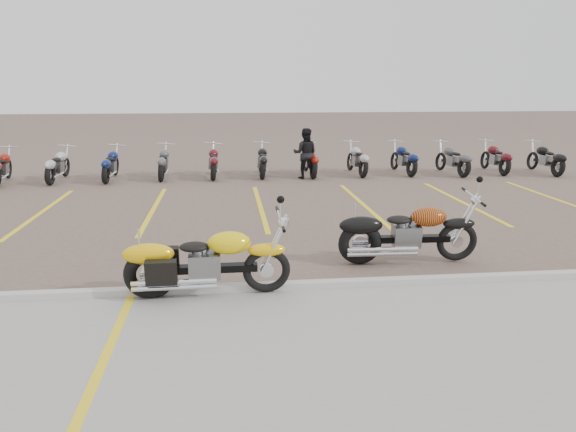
% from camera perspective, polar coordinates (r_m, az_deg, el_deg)
% --- Properties ---
extents(ground, '(100.00, 100.00, 0.00)m').
position_cam_1_polar(ground, '(10.61, -1.48, -3.66)').
color(ground, brown).
rests_on(ground, ground).
extents(concrete_apron, '(60.00, 5.00, 0.01)m').
position_cam_1_polar(concrete_apron, '(6.47, 2.07, -15.34)').
color(concrete_apron, '#9E9B93').
rests_on(concrete_apron, ground).
extents(curb, '(60.00, 0.18, 0.12)m').
position_cam_1_polar(curb, '(8.70, -0.34, -7.13)').
color(curb, '#ADAAA3').
rests_on(curb, ground).
extents(parking_stripes, '(38.00, 5.50, 0.01)m').
position_cam_1_polar(parking_stripes, '(14.47, -2.84, 0.98)').
color(parking_stripes, yellow).
rests_on(parking_stripes, ground).
extents(apron_stripe, '(0.12, 5.00, 0.00)m').
position_cam_1_polar(apron_stripe, '(6.57, -19.01, -15.57)').
color(apron_stripe, yellow).
rests_on(apron_stripe, concrete_apron).
extents(yellow_cruiser, '(2.45, 0.36, 1.01)m').
position_cam_1_polar(yellow_cruiser, '(8.41, -8.53, -4.84)').
color(yellow_cruiser, black).
rests_on(yellow_cruiser, ground).
extents(flame_cruiser, '(2.48, 0.38, 1.02)m').
position_cam_1_polar(flame_cruiser, '(10.05, 11.77, -1.91)').
color(flame_cruiser, black).
rests_on(flame_cruiser, ground).
extents(person_b, '(0.94, 0.80, 1.66)m').
position_cam_1_polar(person_b, '(18.62, 1.76, 6.37)').
color(person_b, black).
rests_on(person_b, ground).
extents(bg_bike_row, '(20.52, 2.02, 1.10)m').
position_cam_1_polar(bg_bike_row, '(18.90, -2.72, 5.60)').
color(bg_bike_row, black).
rests_on(bg_bike_row, ground).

